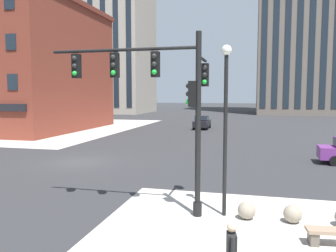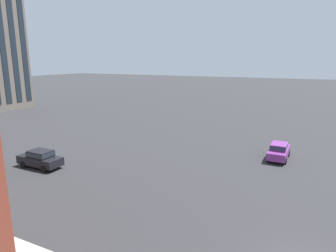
{
  "view_description": "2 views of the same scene",
  "coord_description": "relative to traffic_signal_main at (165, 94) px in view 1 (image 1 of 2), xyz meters",
  "views": [
    {
      "loc": [
        10.91,
        -19.87,
        4.35
      ],
      "look_at": [
        4.4,
        6.46,
        1.86
      ],
      "focal_mm": 36.49,
      "sensor_mm": 36.0,
      "label": 1
    },
    {
      "loc": [
        -13.66,
        0.91,
        10.02
      ],
      "look_at": [
        7.62,
        11.33,
        4.65
      ],
      "focal_mm": 31.33,
      "sensor_mm": 36.0,
      "label": 2
    }
  ],
  "objects": [
    {
      "name": "car_cross_westbound",
      "position": [
        -3.13,
        31.21,
        -3.46
      ],
      "size": [
        1.91,
        4.41,
        1.68
      ],
      "color": "black",
      "rests_on": "ground"
    },
    {
      "name": "ground_plane",
      "position": [
        -7.82,
        7.83,
        -4.38
      ],
      "size": [
        320.0,
        320.0,
        0.0
      ],
      "primitive_type": "plane",
      "color": "#2D2D30"
    },
    {
      "name": "sidewalk_far_corner",
      "position": [
        -27.82,
        27.83,
        -4.38
      ],
      "size": [
        32.0,
        32.0,
        0.02
      ],
      "primitive_type": "cube",
      "color": "#B7B2A8",
      "rests_on": "ground"
    },
    {
      "name": "street_lamp_corner_near",
      "position": [
        2.18,
        0.1,
        -0.63
      ],
      "size": [
        0.36,
        0.36,
        6.08
      ],
      "color": "black",
      "rests_on": "ground"
    },
    {
      "name": "bollard_sphere_curb_a",
      "position": [
        2.98,
        -0.08,
        -4.07
      ],
      "size": [
        0.62,
        0.62,
        0.62
      ],
      "primitive_type": "sphere",
      "color": "gray",
      "rests_on": "ground"
    },
    {
      "name": "traffic_signal_main",
      "position": [
        0.0,
        0.0,
        0.0
      ],
      "size": [
        5.76,
        2.09,
        6.53
      ],
      "color": "black",
      "rests_on": "ground"
    },
    {
      "name": "bollard_sphere_curb_b",
      "position": [
        4.51,
        -0.06,
        -4.07
      ],
      "size": [
        0.62,
        0.62,
        0.62
      ],
      "primitive_type": "sphere",
      "color": "gray",
      "rests_on": "ground"
    }
  ]
}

